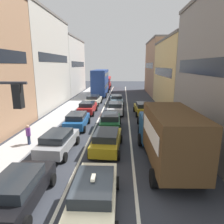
# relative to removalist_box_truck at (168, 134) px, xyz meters

# --- Properties ---
(ground_plane) EXTENTS (140.00, 140.00, 0.00)m
(ground_plane) POSITION_rel_removalist_box_truck_xyz_m (-3.70, -4.83, -1.97)
(ground_plane) COLOR #31343C
(sidewalk_left) EXTENTS (2.60, 64.00, 0.14)m
(sidewalk_left) POSITION_rel_removalist_box_truck_xyz_m (-10.40, 15.17, -1.90)
(sidewalk_left) COLOR #ACACAC
(sidewalk_left) RESTS_ON ground
(lane_stripe_left) EXTENTS (0.16, 60.00, 0.01)m
(lane_stripe_left) POSITION_rel_removalist_box_truck_xyz_m (-5.40, 15.17, -1.97)
(lane_stripe_left) COLOR silver
(lane_stripe_left) RESTS_ON ground
(lane_stripe_right) EXTENTS (0.16, 60.00, 0.01)m
(lane_stripe_right) POSITION_rel_removalist_box_truck_xyz_m (-2.00, 15.17, -1.97)
(lane_stripe_right) COLOR silver
(lane_stripe_right) RESTS_ON ground
(building_row_left) EXTENTS (7.20, 43.90, 12.84)m
(building_row_left) POSITION_rel_removalist_box_truck_xyz_m (-15.70, 16.78, 4.16)
(building_row_left) COLOR #9E7556
(building_row_left) RESTS_ON ground
(building_row_right) EXTENTS (7.20, 43.90, 10.96)m
(building_row_right) POSITION_rel_removalist_box_truck_xyz_m (6.20, 17.17, 3.29)
(building_row_right) COLOR #9E7556
(building_row_right) RESTS_ON ground
(removalist_box_truck) EXTENTS (2.95, 7.79, 3.58)m
(removalist_box_truck) POSITION_rel_removalist_box_truck_xyz_m (0.00, 0.00, 0.00)
(removalist_box_truck) COLOR navy
(removalist_box_truck) RESTS_ON ground
(taxi_centre_lane_front) EXTENTS (2.11, 4.32, 1.66)m
(taxi_centre_lane_front) POSITION_rel_removalist_box_truck_xyz_m (-3.83, -4.15, -1.18)
(taxi_centre_lane_front) COLOR beige
(taxi_centre_lane_front) RESTS_ON ground
(sedan_left_lane_front) EXTENTS (2.11, 4.33, 1.49)m
(sedan_left_lane_front) POSITION_rel_removalist_box_truck_xyz_m (-7.09, -4.04, -1.18)
(sedan_left_lane_front) COLOR black
(sedan_left_lane_front) RESTS_ON ground
(sedan_centre_lane_second) EXTENTS (2.24, 4.39, 1.49)m
(sedan_centre_lane_second) POSITION_rel_removalist_box_truck_xyz_m (-3.79, 1.90, -1.18)
(sedan_centre_lane_second) COLOR #B29319
(sedan_centre_lane_second) RESTS_ON ground
(wagon_left_lane_second) EXTENTS (2.24, 4.39, 1.49)m
(wagon_left_lane_second) POSITION_rel_removalist_box_truck_xyz_m (-7.15, 1.48, -1.18)
(wagon_left_lane_second) COLOR gray
(wagon_left_lane_second) RESTS_ON ground
(hatchback_centre_lane_third) EXTENTS (2.16, 4.35, 1.49)m
(hatchback_centre_lane_third) POSITION_rel_removalist_box_truck_xyz_m (-3.86, 7.01, -1.18)
(hatchback_centre_lane_third) COLOR #19592D
(hatchback_centre_lane_third) RESTS_ON ground
(sedan_left_lane_third) EXTENTS (2.12, 4.33, 1.49)m
(sedan_left_lane_third) POSITION_rel_removalist_box_truck_xyz_m (-7.08, 7.02, -1.18)
(sedan_left_lane_third) COLOR #194C8C
(sedan_left_lane_third) RESTS_ON ground
(coupe_centre_lane_fourth) EXTENTS (2.07, 4.30, 1.49)m
(coupe_centre_lane_fourth) POSITION_rel_removalist_box_truck_xyz_m (-3.60, 12.94, -1.18)
(coupe_centre_lane_fourth) COLOR silver
(coupe_centre_lane_fourth) RESTS_ON ground
(sedan_left_lane_fourth) EXTENTS (2.09, 4.32, 1.49)m
(sedan_left_lane_fourth) POSITION_rel_removalist_box_truck_xyz_m (-7.11, 12.97, -1.18)
(sedan_left_lane_fourth) COLOR #A51E1E
(sedan_left_lane_fourth) RESTS_ON ground
(sedan_centre_lane_fifth) EXTENTS (2.29, 4.41, 1.49)m
(sedan_centre_lane_fifth) POSITION_rel_removalist_box_truck_xyz_m (-3.67, 19.07, -1.18)
(sedan_centre_lane_fifth) COLOR #759EB7
(sedan_centre_lane_fifth) RESTS_ON ground
(sedan_left_lane_fifth) EXTENTS (2.30, 4.41, 1.49)m
(sedan_left_lane_fifth) POSITION_rel_removalist_box_truck_xyz_m (-7.14, 18.59, -1.18)
(sedan_left_lane_fifth) COLOR beige
(sedan_left_lane_fifth) RESTS_ON ground
(sedan_right_lane_behind_truck) EXTENTS (2.21, 4.37, 1.49)m
(sedan_right_lane_behind_truck) POSITION_rel_removalist_box_truck_xyz_m (-0.21, 7.13, -1.18)
(sedan_right_lane_behind_truck) COLOR black
(sedan_right_lane_behind_truck) RESTS_ON ground
(wagon_right_lane_far) EXTENTS (2.25, 4.39, 1.49)m
(wagon_right_lane_far) POSITION_rel_removalist_box_truck_xyz_m (-0.19, 12.80, -1.18)
(wagon_right_lane_far) COLOR #B29319
(wagon_right_lane_far) RESTS_ON ground
(bus_mid_queue_primary) EXTENTS (2.87, 10.52, 5.06)m
(bus_mid_queue_primary) POSITION_rel_removalist_box_truck_xyz_m (-7.13, 28.35, 0.86)
(bus_mid_queue_primary) COLOR navy
(bus_mid_queue_primary) RESTS_ON ground
(bus_far_queue_secondary) EXTENTS (3.04, 10.57, 2.90)m
(bus_far_queue_secondary) POSITION_rel_removalist_box_truck_xyz_m (-7.23, 40.38, -0.21)
(bus_far_queue_secondary) COLOR #B21919
(bus_far_queue_secondary) RESTS_ON ground
(pedestrian_near_kerb) EXTENTS (0.34, 0.54, 1.66)m
(pedestrian_near_kerb) POSITION_rel_removalist_box_truck_xyz_m (-9.72, 2.40, -1.03)
(pedestrian_near_kerb) COLOR #262D47
(pedestrian_near_kerb) RESTS_ON ground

